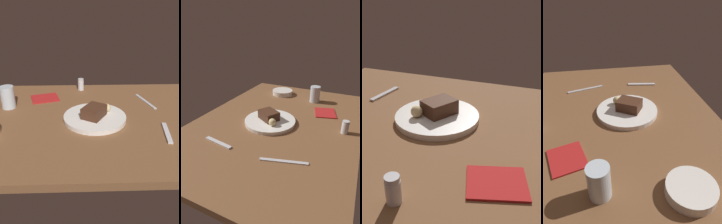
% 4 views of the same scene
% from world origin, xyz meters
% --- Properties ---
extents(dining_table, '(1.20, 0.84, 0.03)m').
position_xyz_m(dining_table, '(0.00, 0.00, 0.01)').
color(dining_table, brown).
rests_on(dining_table, ground).
extents(dessert_plate, '(0.27, 0.27, 0.02)m').
position_xyz_m(dessert_plate, '(0.04, -0.03, 0.04)').
color(dessert_plate, white).
rests_on(dessert_plate, dining_table).
extents(chocolate_cake_slice, '(0.12, 0.12, 0.05)m').
position_xyz_m(chocolate_cake_slice, '(0.04, -0.04, 0.07)').
color(chocolate_cake_slice, '#472819').
rests_on(chocolate_cake_slice, dessert_plate).
extents(bread_roll, '(0.04, 0.04, 0.04)m').
position_xyz_m(bread_roll, '(0.10, 0.01, 0.07)').
color(bread_roll, '#DBC184').
rests_on(bread_roll, dessert_plate).
extents(salt_shaker, '(0.03, 0.03, 0.07)m').
position_xyz_m(salt_shaker, '(-0.02, 0.34, 0.06)').
color(salt_shaker, silver).
rests_on(salt_shaker, dining_table).
extents(water_glass, '(0.07, 0.07, 0.11)m').
position_xyz_m(water_glass, '(-0.36, 0.11, 0.08)').
color(water_glass, silver).
rests_on(water_glass, dining_table).
extents(dessert_spoon, '(0.04, 0.15, 0.01)m').
position_xyz_m(dessert_spoon, '(0.32, -0.16, 0.03)').
color(dessert_spoon, silver).
rests_on(dessert_spoon, dining_table).
extents(butter_knife, '(0.07, 0.19, 0.01)m').
position_xyz_m(butter_knife, '(0.31, 0.16, 0.03)').
color(butter_knife, silver).
rests_on(butter_knife, dining_table).
extents(folded_napkin, '(0.16, 0.15, 0.01)m').
position_xyz_m(folded_napkin, '(-0.21, 0.21, 0.03)').
color(folded_napkin, '#B21E1E').
rests_on(folded_napkin, dining_table).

